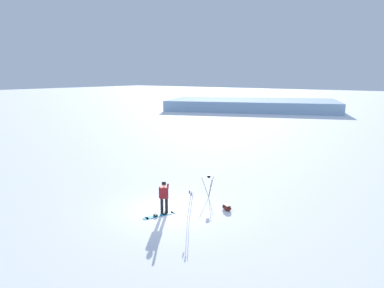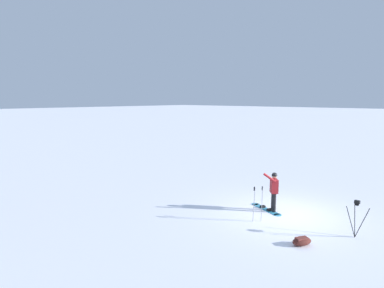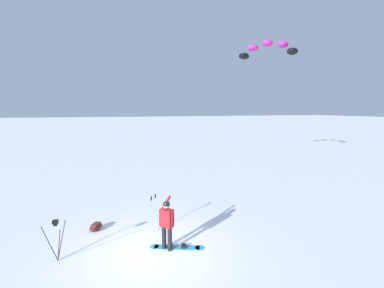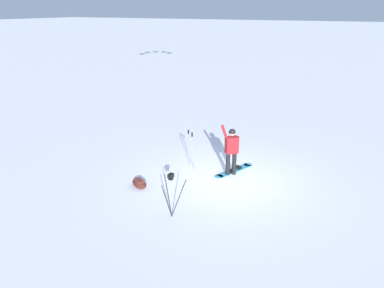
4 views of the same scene
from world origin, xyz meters
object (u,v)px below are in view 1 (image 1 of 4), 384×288
(snowboard, at_px, (160,215))
(camera_tripod, at_px, (209,181))
(ski_poles, at_px, (190,201))
(snowboarder, at_px, (164,194))
(gear_bag_large, at_px, (227,207))

(snowboard, bearing_deg, camera_tripod, 83.07)
(snowboard, distance_m, ski_poles, 1.73)
(snowboarder, height_order, camera_tripod, snowboarder)
(gear_bag_large, bearing_deg, ski_poles, -110.10)
(gear_bag_large, distance_m, ski_poles, 2.27)
(camera_tripod, bearing_deg, snowboard, -96.93)
(snowboard, height_order, ski_poles, ski_poles)
(snowboarder, xyz_separation_m, ski_poles, (1.44, 0.15, -0.09))
(camera_tripod, relative_size, ski_poles, 0.93)
(snowboarder, bearing_deg, gear_bag_large, 44.88)
(snowboard, bearing_deg, gear_bag_large, 48.84)
(gear_bag_large, relative_size, ski_poles, 0.55)
(ski_poles, bearing_deg, snowboard, -161.87)
(snowboarder, relative_size, ski_poles, 1.21)
(gear_bag_large, height_order, ski_poles, ski_poles)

